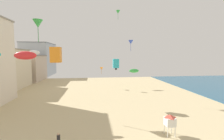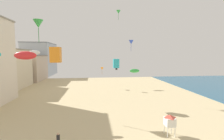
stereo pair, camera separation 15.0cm
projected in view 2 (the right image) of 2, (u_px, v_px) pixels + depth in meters
The scene contains 15 objects.
boardwalk_hotel_mid at pixel (3, 69), 45.23m from camera, with size 11.45×14.12×11.38m.
boardwalk_hotel_far at pixel (25, 68), 60.24m from camera, with size 13.01×13.46×9.56m.
boardwalk_hotel_distant at pixel (40, 59), 76.84m from camera, with size 11.90×17.70×15.41m.
kite_flyer at pixel (58, 140), 16.20m from camera, with size 0.34×0.34×1.64m.
lifeguard_stand at pixel (170, 121), 18.67m from camera, with size 1.10×1.10×2.55m.
kite_orange_box at pixel (56, 55), 17.46m from camera, with size 1.08×1.08×1.69m.
kite_green_parafoil at pixel (135, 71), 45.62m from camera, with size 2.83×0.79×1.10m.
kite_black_box_2 at pixel (116, 68), 43.83m from camera, with size 0.50×0.50×0.78m.
kite_green_delta at pixel (38, 24), 27.28m from camera, with size 1.68×1.68×3.82m.
kite_white_parafoil at pixel (34, 53), 23.60m from camera, with size 1.68×0.47×0.65m.
kite_blue_delta at pixel (131, 42), 33.77m from camera, with size 1.03×1.03×2.34m.
kite_green_delta_2 at pixel (118, 12), 35.95m from camera, with size 0.93×0.93×2.10m.
kite_red_parafoil at pixel (25, 55), 17.93m from camera, with size 2.43×0.67×0.94m.
kite_cyan_box at pixel (116, 63), 29.63m from camera, with size 1.07×1.07×1.68m.
kite_orange_delta at pixel (102, 69), 46.65m from camera, with size 0.95×0.95×2.16m.
Camera 2 is at (-0.03, -7.99, 9.46)m, focal length 25.46 mm.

